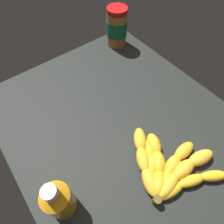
{
  "coord_description": "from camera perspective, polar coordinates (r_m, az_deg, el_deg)",
  "views": [
    {
      "loc": [
        22.1,
        -21.68,
        52.19
      ],
      "look_at": [
        -3.99,
        -1.54,
        4.3
      ],
      "focal_mm": 31.09,
      "sensor_mm": 36.0,
      "label": 1
    }
  ],
  "objects": [
    {
      "name": "ground_plane",
      "position": [
        0.63,
        3.35,
        -5.19
      ],
      "size": [
        83.02,
        66.33,
        4.97
      ],
      "primitive_type": "cube",
      "color": "black"
    },
    {
      "name": "peanut_butter_jar",
      "position": [
        0.85,
        1.41,
        23.65
      ],
      "size": [
        8.17,
        8.17,
        15.38
      ],
      "color": "#9E602D",
      "rests_on": "ground_plane"
    },
    {
      "name": "banana_bunch",
      "position": [
        0.55,
        15.79,
        -15.34
      ],
      "size": [
        26.6,
        22.65,
        3.72
      ],
      "color": "gold",
      "rests_on": "ground_plane"
    },
    {
      "name": "honey_bottle",
      "position": [
        0.48,
        -15.52,
        -23.64
      ],
      "size": [
        6.45,
        6.45,
        14.9
      ],
      "color": "orange",
      "rests_on": "ground_plane"
    }
  ]
}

